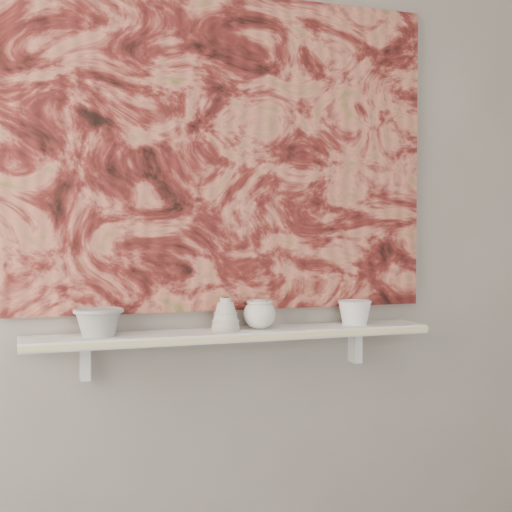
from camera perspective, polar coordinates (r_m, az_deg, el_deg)
name	(u,v)px	position (r m, az deg, el deg)	size (l,w,h in m)	color
wall_back	(226,207)	(2.50, -2.41, 3.91)	(3.60, 3.60, 0.00)	gray
shelf	(234,334)	(2.44, -1.76, -6.29)	(1.40, 0.18, 0.03)	silver
shelf_stripe	(243,338)	(2.35, -1.08, -6.60)	(1.40, 0.01, 0.02)	beige
bracket_left	(85,362)	(2.42, -13.52, -8.21)	(0.03, 0.06, 0.12)	silver
bracket_right	(355,346)	(2.69, 7.93, -7.15)	(0.03, 0.06, 0.12)	silver
painting	(227,153)	(2.50, -2.32, 8.27)	(1.50, 0.03, 1.10)	maroon
house_motif	(345,241)	(2.64, 7.15, 1.23)	(0.09, 0.00, 0.08)	black
bowl_grey	(99,322)	(2.34, -12.48, -5.16)	(0.16, 0.16, 0.09)	#A2A29F
cup_cream	(260,314)	(2.46, 0.29, -4.67)	(0.11, 0.11, 0.10)	silver
bell_vessel	(226,314)	(2.42, -2.45, -4.65)	(0.10, 0.10, 0.11)	beige
bowl_white	(355,312)	(2.60, 7.90, -4.48)	(0.12, 0.12, 0.09)	white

